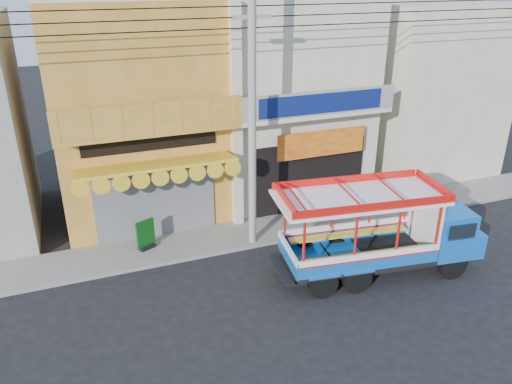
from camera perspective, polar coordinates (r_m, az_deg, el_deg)
ground at (r=15.53m, az=7.52°, el=-10.93°), size 90.00×90.00×0.00m
sidewalk at (r=18.56m, az=1.74°, el=-4.23°), size 30.00×2.00×0.12m
shophouse_left at (r=19.75m, az=-13.63°, el=9.48°), size 6.00×7.50×8.24m
shophouse_right at (r=21.32m, az=2.77°, el=11.15°), size 6.00×6.75×8.24m
party_pilaster at (r=17.48m, az=-2.23°, el=7.92°), size 0.35×0.30×8.00m
filler_building_right at (r=25.00m, az=17.89°, el=11.25°), size 6.00×6.00×7.60m
utility_pole at (r=15.85m, az=0.07°, el=10.11°), size 28.00×0.26×9.00m
songthaew_truck at (r=16.11m, az=15.40°, el=-4.27°), size 6.63×2.89×2.99m
green_sign at (r=17.41m, az=-12.48°, el=-5.01°), size 0.66×0.52×1.05m
potted_plant_a at (r=20.07m, az=11.10°, el=-0.47°), size 1.22×1.14×1.12m
potted_plant_b at (r=19.22m, az=7.65°, el=-1.55°), size 0.67×0.70×0.99m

